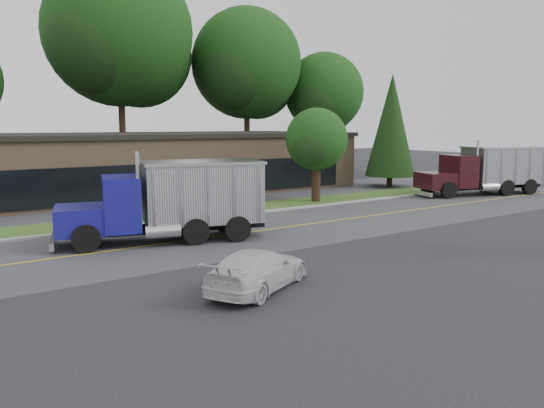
{
  "coord_description": "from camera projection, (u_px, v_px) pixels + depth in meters",
  "views": [
    {
      "loc": [
        -11.5,
        -11.26,
        4.91
      ],
      "look_at": [
        0.24,
        5.81,
        1.8
      ],
      "focal_mm": 35.0,
      "sensor_mm": 36.0,
      "label": 1
    }
  ],
  "objects": [
    {
      "name": "rally_car",
      "position": [
        258.0,
        269.0,
        15.89
      ],
      "size": [
        4.52,
        3.48,
        1.22
      ],
      "primitive_type": "imported",
      "rotation": [
        0.0,
        0.0,
        2.06
      ],
      "color": "silver",
      "rests_on": "ground"
    },
    {
      "name": "curb",
      "position": [
        186.0,
        221.0,
        27.1
      ],
      "size": [
        60.0,
        0.3,
        0.12
      ],
      "primitive_type": "cube",
      "color": "#9E9E99",
      "rests_on": "ground"
    },
    {
      "name": "center_line",
      "position": [
        227.0,
        235.0,
        23.68
      ],
      "size": [
        60.0,
        0.12,
        0.01
      ],
      "primitive_type": "cube",
      "color": "gold",
      "rests_on": "ground"
    },
    {
      "name": "dump_truck_blue",
      "position": [
        175.0,
        199.0,
        22.41
      ],
      "size": [
        8.81,
        4.65,
        3.36
      ],
      "rotation": [
        0.0,
        0.0,
        2.87
      ],
      "color": "black",
      "rests_on": "ground"
    },
    {
      "name": "road",
      "position": [
        227.0,
        235.0,
        23.68
      ],
      "size": [
        60.0,
        8.0,
        0.02
      ],
      "primitive_type": "cube",
      "color": "#4C4C50",
      "rests_on": "ground"
    },
    {
      "name": "tree_far_d",
      "position": [
        247.0,
        69.0,
        50.89
      ],
      "size": [
        11.18,
        10.52,
        15.95
      ],
      "color": "#382619",
      "rests_on": "ground"
    },
    {
      "name": "far_parking",
      "position": [
        138.0,
        205.0,
        32.64
      ],
      "size": [
        60.0,
        7.0,
        0.02
      ],
      "primitive_type": "cube",
      "color": "#4C4C50",
      "rests_on": "ground"
    },
    {
      "name": "tree_far_e",
      "position": [
        324.0,
        96.0,
        54.06
      ],
      "size": [
        8.52,
        8.02,
        12.16
      ],
      "color": "#382619",
      "rests_on": "ground"
    },
    {
      "name": "tree_far_c",
      "position": [
        121.0,
        40.0,
        44.74
      ],
      "size": [
        13.18,
        12.4,
        18.79
      ],
      "color": "#382619",
      "rests_on": "ground"
    },
    {
      "name": "evergreen_right",
      "position": [
        391.0,
        125.0,
        41.5
      ],
      "size": [
        3.9,
        3.9,
        8.86
      ],
      "color": "#382619",
      "rests_on": "ground"
    },
    {
      "name": "ground",
      "position": [
        372.0,
        285.0,
        16.35
      ],
      "size": [
        140.0,
        140.0,
        0.0
      ],
      "primitive_type": "plane",
      "color": "#323238",
      "rests_on": "ground"
    },
    {
      "name": "dump_truck_maroon",
      "position": [
        488.0,
        169.0,
        37.42
      ],
      "size": [
        9.71,
        5.08,
        3.36
      ],
      "rotation": [
        0.0,
        0.0,
        2.85
      ],
      "color": "black",
      "rests_on": "ground"
    },
    {
      "name": "grass_verge",
      "position": [
        172.0,
        216.0,
        28.57
      ],
      "size": [
        60.0,
        3.4,
        0.03
      ],
      "primitive_type": "cube",
      "color": "#386021",
      "rests_on": "ground"
    },
    {
      "name": "tree_verge",
      "position": [
        317.0,
        142.0,
        33.69
      ],
      "size": [
        4.19,
        3.94,
        5.97
      ],
      "color": "#382619",
      "rests_on": "ground"
    },
    {
      "name": "strip_mall",
      "position": [
        134.0,
        165.0,
        38.35
      ],
      "size": [
        32.0,
        12.0,
        4.0
      ],
      "primitive_type": "cube",
      "color": "#8E7257",
      "rests_on": "ground"
    }
  ]
}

